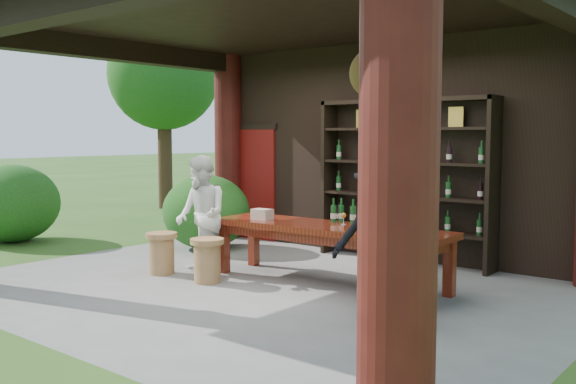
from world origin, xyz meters
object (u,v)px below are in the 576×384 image
Objects in this scene: wine_shelf at (404,181)px; tasting_table at (328,234)px; stool_near_left at (207,259)px; stool_near_right at (399,297)px; stool_far_left at (162,252)px; guest_woman at (201,216)px; guest_man at (381,234)px; host at (379,214)px; napkin_basket at (262,214)px.

wine_shelf is 0.84× the size of tasting_table.
stool_near_right is (2.79, -0.07, -0.02)m from stool_near_left.
stool_far_left is at bearing -127.34° from wine_shelf.
guest_woman is 0.98× the size of guest_man.
stool_near_right is at bearing 129.53° from host.
host reaches higher than stool_near_right.
stool_near_left is at bearing -143.38° from tasting_table.
guest_woman is at bearing 174.34° from stool_near_right.
guest_woman is at bearing 166.09° from guest_man.
tasting_table is at bearing -91.57° from wine_shelf.
host is 1.72m from guest_man.
stool_near_left is at bearing -114.82° from wine_shelf.
host is at bearing 62.39° from guest_woman.
guest_woman reaches higher than tasting_table.
guest_man reaches higher than napkin_basket.
tasting_table is 1.00m from napkin_basket.
tasting_table reaches higher than stool_near_left.
stool_near_right is 0.32× the size of guest_man.
stool_far_left is (-2.08, -0.94, -0.33)m from tasting_table.
tasting_table is at bearing 147.92° from stool_near_right.
wine_shelf is 1.65× the size of guest_man.
host reaches higher than stool_far_left.
wine_shelf is at bearing 62.69° from napkin_basket.
guest_man is at bearing 6.64° from stool_near_left.
stool_near_left reaches higher than stool_far_left.
wine_shelf reaches higher than host.
guest_man reaches higher than tasting_table.
guest_man is (2.37, 0.28, 0.52)m from stool_near_left.
stool_near_left is at bearing -107.94° from napkin_basket.
stool_near_left is 1.01× the size of stool_far_left.
host is 1.56m from napkin_basket.
stool_far_left is 0.34× the size of host.
napkin_basket is at bearing -117.31° from wine_shelf.
wine_shelf is 3.03m from guest_woman.
tasting_table is at bearing 36.62° from stool_near_left.
stool_near_right is 2.01× the size of napkin_basket.
stool_near_right is at bearing -32.08° from tasting_table.
tasting_table is 1.88m from stool_near_right.
stool_far_left is at bearing 40.80° from host.
stool_near_right is (1.56, -0.98, -0.36)m from tasting_table.
guest_woman reaches higher than napkin_basket.
tasting_table is at bearing 76.90° from host.
stool_near_right is 0.77m from guest_man.
stool_near_right is at bearing -0.61° from stool_far_left.
tasting_table is 1.56m from stool_near_left.
stool_near_right is 2.30m from host.
stool_far_left is (-2.13, -2.79, -0.90)m from wine_shelf.
guest_woman is at bearing 29.40° from stool_far_left.
stool_far_left is 3.28m from guest_man.
stool_near_right is 3.64m from stool_far_left.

